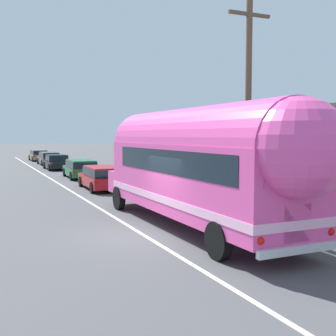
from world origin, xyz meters
name	(u,v)px	position (x,y,z in m)	size (l,w,h in m)	color
ground_plane	(145,236)	(0.00, 0.00, 0.00)	(300.00, 300.00, 0.00)	#4C4C4F
lane_markings	(101,189)	(1.77, 12.00, 0.00)	(3.95, 80.00, 0.01)	silver
utility_pole	(248,103)	(4.66, 1.19, 4.42)	(1.80, 0.24, 8.50)	brown
painted_bus	(200,162)	(1.92, -0.06, 2.30)	(2.71, 12.69, 4.12)	#EA4C9E
car_lead	(102,176)	(1.82, 11.79, 0.79)	(2.11, 4.82, 1.37)	#A5191E
car_second	(80,167)	(2.09, 18.92, 0.80)	(2.11, 4.76, 1.37)	#196633
car_third	(57,162)	(1.83, 27.70, 0.74)	(2.00, 4.51, 1.37)	black
car_fourth	(49,157)	(2.09, 34.40, 0.80)	(1.95, 4.76, 1.37)	#474C51
car_fifth	(38,155)	(1.97, 41.93, 0.78)	(1.97, 4.44, 1.37)	olive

